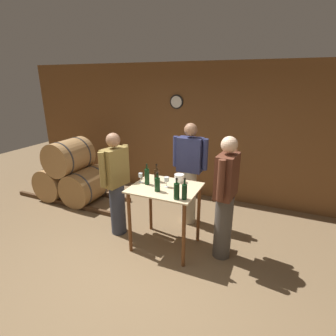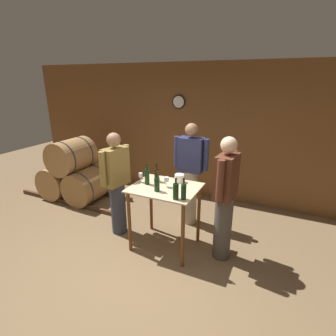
# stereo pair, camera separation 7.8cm
# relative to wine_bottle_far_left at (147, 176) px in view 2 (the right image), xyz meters

# --- Properties ---
(ground_plane) EXTENTS (14.00, 14.00, 0.00)m
(ground_plane) POSITION_rel_wine_bottle_far_left_xyz_m (0.14, -0.65, -1.07)
(ground_plane) COLOR brown
(back_wall) EXTENTS (8.40, 0.08, 2.70)m
(back_wall) POSITION_rel_wine_bottle_far_left_xyz_m (0.14, 2.00, 0.28)
(back_wall) COLOR brown
(back_wall) RESTS_ON ground_plane
(barrel_rack) EXTENTS (2.36, 0.81, 1.26)m
(barrel_rack) POSITION_rel_wine_bottle_far_left_xyz_m (-2.16, 0.74, -0.55)
(barrel_rack) COLOR #4C331E
(barrel_rack) RESTS_ON ground_plane
(tasting_table) EXTENTS (0.93, 0.76, 0.95)m
(tasting_table) POSITION_rel_wine_bottle_far_left_xyz_m (0.28, 0.01, -0.32)
(tasting_table) COLOR beige
(tasting_table) RESTS_ON ground_plane
(wine_bottle_far_left) EXTENTS (0.07, 0.07, 0.30)m
(wine_bottle_far_left) POSITION_rel_wine_bottle_far_left_xyz_m (0.00, 0.00, 0.00)
(wine_bottle_far_left) COLOR black
(wine_bottle_far_left) RESTS_ON tasting_table
(wine_bottle_left) EXTENTS (0.07, 0.07, 0.27)m
(wine_bottle_left) POSITION_rel_wine_bottle_far_left_xyz_m (0.08, 0.16, -0.02)
(wine_bottle_left) COLOR black
(wine_bottle_left) RESTS_ON tasting_table
(wine_bottle_center) EXTENTS (0.07, 0.07, 0.27)m
(wine_bottle_center) POSITION_rel_wine_bottle_far_left_xyz_m (0.24, -0.16, -0.02)
(wine_bottle_center) COLOR black
(wine_bottle_center) RESTS_ON tasting_table
(wine_bottle_right) EXTENTS (0.07, 0.07, 0.28)m
(wine_bottle_right) POSITION_rel_wine_bottle_far_left_xyz_m (0.57, -0.28, -0.01)
(wine_bottle_right) COLOR black
(wine_bottle_right) RESTS_ON tasting_table
(wine_bottle_far_right) EXTENTS (0.07, 0.07, 0.28)m
(wine_bottle_far_right) POSITION_rel_wine_bottle_far_left_xyz_m (0.66, -0.24, -0.01)
(wine_bottle_far_right) COLOR black
(wine_bottle_far_right) RESTS_ON tasting_table
(wine_glass_near_left) EXTENTS (0.06, 0.06, 0.14)m
(wine_glass_near_left) POSITION_rel_wine_bottle_far_left_xyz_m (-0.12, 0.02, -0.02)
(wine_glass_near_left) COLOR silver
(wine_glass_near_left) RESTS_ON tasting_table
(wine_glass_near_center) EXTENTS (0.07, 0.07, 0.15)m
(wine_glass_near_center) POSITION_rel_wine_bottle_far_left_xyz_m (0.29, 0.02, -0.01)
(wine_glass_near_center) COLOR silver
(wine_glass_near_center) RESTS_ON tasting_table
(ice_bucket) EXTENTS (0.14, 0.14, 0.12)m
(ice_bucket) POSITION_rel_wine_bottle_far_left_xyz_m (0.39, 0.27, -0.06)
(ice_bucket) COLOR white
(ice_bucket) RESTS_ON tasting_table
(person_host) EXTENTS (0.59, 0.24, 1.73)m
(person_host) POSITION_rel_wine_bottle_far_left_xyz_m (0.36, 0.81, -0.16)
(person_host) COLOR #B7AD93
(person_host) RESTS_ON ground_plane
(person_visitor_with_scarf) EXTENTS (0.25, 0.59, 1.72)m
(person_visitor_with_scarf) POSITION_rel_wine_bottle_far_left_xyz_m (1.10, 0.11, -0.16)
(person_visitor_with_scarf) COLOR #4C4742
(person_visitor_with_scarf) RESTS_ON ground_plane
(person_visitor_bearded) EXTENTS (0.29, 0.58, 1.64)m
(person_visitor_bearded) POSITION_rel_wine_bottle_far_left_xyz_m (-0.57, 0.04, -0.21)
(person_visitor_bearded) COLOR #333847
(person_visitor_bearded) RESTS_ON ground_plane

